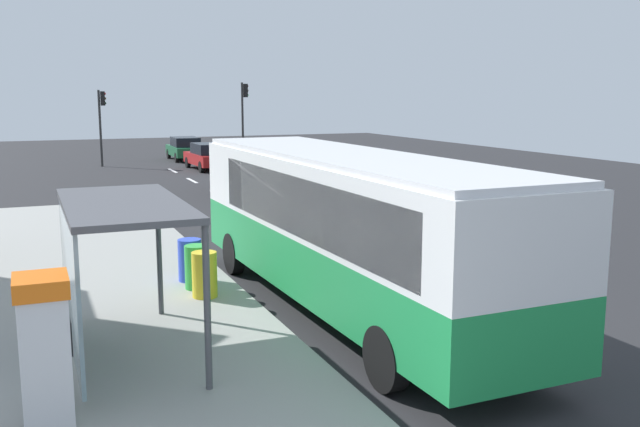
{
  "coord_description": "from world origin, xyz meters",
  "views": [
    {
      "loc": [
        -7.48,
        -11.29,
        4.36
      ],
      "look_at": [
        -1.0,
        4.23,
        1.5
      ],
      "focal_mm": 39.79,
      "sensor_mm": 36.0,
      "label": 1
    }
  ],
  "objects_px": {
    "recycling_bin_green": "(197,267)",
    "recycling_bin_blue": "(190,260)",
    "sedan_far": "(208,156)",
    "sedan_near": "(185,148)",
    "ticket_machine": "(45,349)",
    "white_van": "(264,163)",
    "bus": "(345,222)",
    "bus_shelter": "(104,239)",
    "recycling_bin_yellow": "(205,274)",
    "traffic_light_near_side": "(244,110)",
    "traffic_light_far_side": "(102,115)"
  },
  "relations": [
    {
      "from": "bus",
      "to": "bus_shelter",
      "type": "distance_m",
      "value": 4.85
    },
    {
      "from": "recycling_bin_green",
      "to": "recycling_bin_blue",
      "type": "xyz_separation_m",
      "value": [
        0.0,
        0.7,
        0.0
      ]
    },
    {
      "from": "sedan_near",
      "to": "ticket_machine",
      "type": "bearing_deg",
      "value": -104.58
    },
    {
      "from": "white_van",
      "to": "recycling_bin_green",
      "type": "height_order",
      "value": "white_van"
    },
    {
      "from": "sedan_near",
      "to": "white_van",
      "type": "bearing_deg",
      "value": -90.33
    },
    {
      "from": "recycling_bin_yellow",
      "to": "ticket_machine",
      "type": "bearing_deg",
      "value": -123.41
    },
    {
      "from": "sedan_far",
      "to": "recycling_bin_blue",
      "type": "xyz_separation_m",
      "value": [
        -6.5,
        -24.7,
        -0.14
      ]
    },
    {
      "from": "ticket_machine",
      "to": "traffic_light_near_side",
      "type": "height_order",
      "value": "traffic_light_near_side"
    },
    {
      "from": "recycling_bin_blue",
      "to": "traffic_light_near_side",
      "type": "bearing_deg",
      "value": 70.96
    },
    {
      "from": "recycling_bin_yellow",
      "to": "traffic_light_near_side",
      "type": "height_order",
      "value": "traffic_light_near_side"
    },
    {
      "from": "white_van",
      "to": "sedan_far",
      "type": "distance_m",
      "value": 10.62
    },
    {
      "from": "recycling_bin_blue",
      "to": "traffic_light_far_side",
      "type": "bearing_deg",
      "value": 87.81
    },
    {
      "from": "ticket_machine",
      "to": "bus_shelter",
      "type": "bearing_deg",
      "value": 65.21
    },
    {
      "from": "bus",
      "to": "traffic_light_far_side",
      "type": "relative_size",
      "value": 2.43
    },
    {
      "from": "white_van",
      "to": "traffic_light_far_side",
      "type": "xyz_separation_m",
      "value": [
        -5.29,
        14.82,
        1.71
      ]
    },
    {
      "from": "bus",
      "to": "recycling_bin_green",
      "type": "bearing_deg",
      "value": 138.15
    },
    {
      "from": "sedan_near",
      "to": "sedan_far",
      "type": "bearing_deg",
      "value": -89.97
    },
    {
      "from": "recycling_bin_blue",
      "to": "sedan_near",
      "type": "bearing_deg",
      "value": 78.17
    },
    {
      "from": "white_van",
      "to": "recycling_bin_green",
      "type": "distance_m",
      "value": 16.13
    },
    {
      "from": "ticket_machine",
      "to": "bus_shelter",
      "type": "xyz_separation_m",
      "value": [
        0.99,
        2.14,
        0.93
      ]
    },
    {
      "from": "sedan_near",
      "to": "recycling_bin_blue",
      "type": "bearing_deg",
      "value": -101.83
    },
    {
      "from": "white_van",
      "to": "ticket_machine",
      "type": "distance_m",
      "value": 22.49
    },
    {
      "from": "recycling_bin_green",
      "to": "bus_shelter",
      "type": "relative_size",
      "value": 0.24
    },
    {
      "from": "ticket_machine",
      "to": "white_van",
      "type": "bearing_deg",
      "value": 64.73
    },
    {
      "from": "bus",
      "to": "traffic_light_near_side",
      "type": "distance_m",
      "value": 31.9
    },
    {
      "from": "recycling_bin_yellow",
      "to": "recycling_bin_blue",
      "type": "relative_size",
      "value": 1.0
    },
    {
      "from": "traffic_light_far_side",
      "to": "sedan_far",
      "type": "bearing_deg",
      "value": -37.96
    },
    {
      "from": "ticket_machine",
      "to": "traffic_light_far_side",
      "type": "xyz_separation_m",
      "value": [
        4.31,
        35.16,
        1.88
      ]
    },
    {
      "from": "white_van",
      "to": "ticket_machine",
      "type": "xyz_separation_m",
      "value": [
        -9.6,
        -20.34,
        -0.17
      ]
    },
    {
      "from": "bus_shelter",
      "to": "recycling_bin_yellow",
      "type": "bearing_deg",
      "value": 50.79
    },
    {
      "from": "sedan_far",
      "to": "traffic_light_far_side",
      "type": "height_order",
      "value": "traffic_light_far_side"
    },
    {
      "from": "recycling_bin_blue",
      "to": "traffic_light_far_side",
      "type": "xyz_separation_m",
      "value": [
        1.11,
        28.91,
        2.39
      ]
    },
    {
      "from": "sedan_near",
      "to": "traffic_light_far_side",
      "type": "xyz_separation_m",
      "value": [
        -5.39,
        -2.13,
        2.26
      ]
    },
    {
      "from": "recycling_bin_green",
      "to": "recycling_bin_yellow",
      "type": "bearing_deg",
      "value": -90.0
    },
    {
      "from": "recycling_bin_green",
      "to": "traffic_light_near_side",
      "type": "distance_m",
      "value": 30.51
    },
    {
      "from": "ticket_machine",
      "to": "bus_shelter",
      "type": "height_order",
      "value": "bus_shelter"
    },
    {
      "from": "recycling_bin_green",
      "to": "traffic_light_near_side",
      "type": "height_order",
      "value": "traffic_light_near_side"
    },
    {
      "from": "bus",
      "to": "recycling_bin_yellow",
      "type": "distance_m",
      "value": 3.15
    },
    {
      "from": "white_van",
      "to": "recycling_bin_yellow",
      "type": "xyz_separation_m",
      "value": [
        -6.4,
        -15.49,
        -0.69
      ]
    },
    {
      "from": "recycling_bin_green",
      "to": "traffic_light_far_side",
      "type": "height_order",
      "value": "traffic_light_far_side"
    },
    {
      "from": "white_van",
      "to": "traffic_light_near_side",
      "type": "height_order",
      "value": "traffic_light_near_side"
    },
    {
      "from": "recycling_bin_green",
      "to": "traffic_light_near_side",
      "type": "bearing_deg",
      "value": 71.39
    },
    {
      "from": "recycling_bin_blue",
      "to": "sedan_far",
      "type": "bearing_deg",
      "value": 75.25
    },
    {
      "from": "bus_shelter",
      "to": "bus",
      "type": "bearing_deg",
      "value": 14.14
    },
    {
      "from": "ticket_machine",
      "to": "traffic_light_far_side",
      "type": "distance_m",
      "value": 35.47
    },
    {
      "from": "white_van",
      "to": "bus_shelter",
      "type": "bearing_deg",
      "value": -115.33
    },
    {
      "from": "traffic_light_far_side",
      "to": "traffic_light_near_side",
      "type": "bearing_deg",
      "value": -5.32
    },
    {
      "from": "sedan_near",
      "to": "traffic_light_near_side",
      "type": "height_order",
      "value": "traffic_light_near_side"
    },
    {
      "from": "sedan_far",
      "to": "recycling_bin_yellow",
      "type": "xyz_separation_m",
      "value": [
        -6.5,
        -26.1,
        -0.14
      ]
    },
    {
      "from": "sedan_far",
      "to": "traffic_light_near_side",
      "type": "height_order",
      "value": "traffic_light_near_side"
    }
  ]
}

